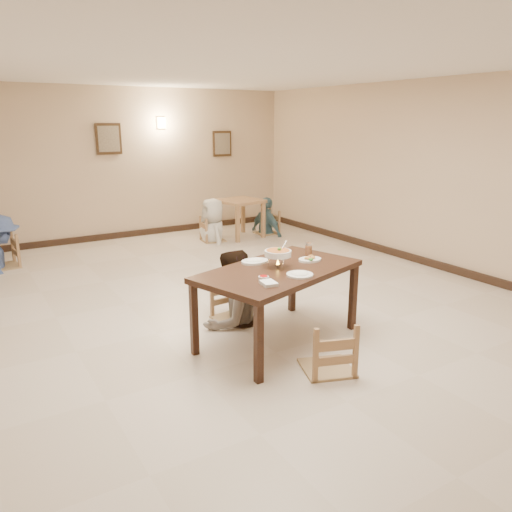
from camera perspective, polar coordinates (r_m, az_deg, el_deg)
floor at (r=6.19m, az=-3.48°, el=-7.08°), size 10.00×10.00×0.00m
ceiling at (r=5.76m, az=-4.00°, el=21.72°), size 10.00×10.00×0.00m
wall_back at (r=10.45m, az=-16.88°, el=9.94°), size 10.00×0.00×10.00m
wall_right at (r=8.42m, az=21.39°, el=8.43°), size 0.00×10.00×10.00m
baseboard_back at (r=10.63m, az=-16.25°, el=2.20°), size 8.00×0.06×0.12m
baseboard_right at (r=8.66m, az=20.35°, el=-1.06°), size 0.06×10.00×0.12m
picture_b at (r=10.40m, az=-16.49°, el=12.72°), size 0.50×0.04×0.60m
picture_c at (r=11.33m, az=-3.89°, el=12.69°), size 0.45×0.04×0.55m
wall_sconce at (r=10.74m, az=-10.78°, el=14.73°), size 0.16×0.05×0.22m
main_table at (r=5.32m, az=2.60°, el=-2.27°), size 1.98×1.47×0.83m
chair_far at (r=5.99m, az=-2.74°, el=-3.28°), size 0.42×0.42×0.90m
chair_near at (r=4.82m, az=8.32°, el=-7.44°), size 0.47×0.47×1.00m
main_diner at (r=5.81m, az=-2.86°, el=0.60°), size 1.02×0.89×1.76m
curry_warmer at (r=5.30m, az=2.53°, el=0.29°), size 0.32×0.28×0.26m
rice_plate_far at (r=5.50m, az=-0.14°, el=-0.59°), size 0.31×0.31×0.07m
rice_plate_near at (r=5.06m, az=5.03°, el=-2.11°), size 0.27×0.27×0.06m
fried_plate at (r=5.61m, az=6.18°, el=-0.33°), size 0.27×0.27×0.06m
chili_dish at (r=4.97m, az=0.87°, el=-2.41°), size 0.11×0.11×0.02m
napkin_cutlery at (r=4.77m, az=1.46°, el=-3.11°), size 0.19×0.27×0.03m
drink_glass at (r=5.79m, az=6.02°, el=0.71°), size 0.08×0.08×0.16m
bg_table_right at (r=10.27m, az=-1.81°, el=5.70°), size 0.89×0.89×0.79m
bg_chair_rl at (r=10.00m, az=-4.97°, el=4.30°), size 0.43×0.43×0.92m
bg_chair_rr at (r=10.62m, az=1.22°, el=5.04°), size 0.44×0.44×0.94m
bg_diner_c at (r=9.93m, az=-5.02°, el=6.57°), size 0.65×0.90×1.72m
bg_diner_d at (r=10.57m, az=1.23°, el=6.72°), size 0.50×0.96×1.57m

